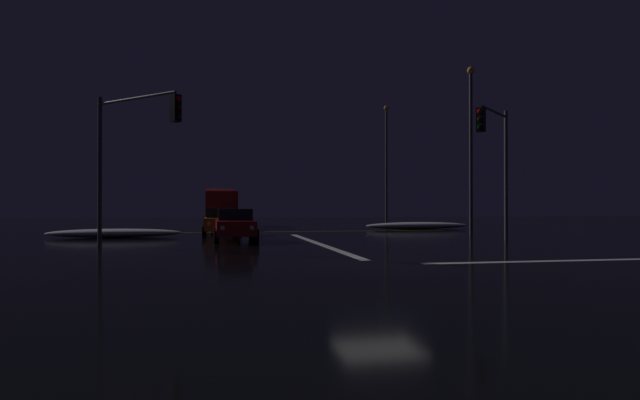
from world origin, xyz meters
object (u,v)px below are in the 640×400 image
at_px(sedan_red, 235,225).
at_px(streetlamp_right_near, 471,139).
at_px(traffic_signal_nw, 130,139).
at_px(traffic_signal_ne, 496,149).
at_px(sedan_orange, 220,221).
at_px(sedan_blue, 226,219).
at_px(box_truck, 221,205).
at_px(streetlamp_right_far, 386,157).

height_order(sedan_red, streetlamp_right_near, streetlamp_right_near).
height_order(traffic_signal_nw, traffic_signal_ne, traffic_signal_ne).
height_order(sedan_orange, sedan_blue, same).
relative_size(sedan_red, box_truck, 0.52).
distance_m(traffic_signal_ne, streetlamp_right_far, 22.48).
relative_size(sedan_blue, traffic_signal_nw, 0.68).
height_order(sedan_blue, box_truck, box_truck).
relative_size(traffic_signal_nw, traffic_signal_ne, 1.00).
distance_m(sedan_blue, traffic_signal_ne, 19.91).
height_order(box_truck, streetlamp_right_far, streetlamp_right_far).
bearing_deg(sedan_red, traffic_signal_ne, -15.66).
xyz_separation_m(sedan_red, traffic_signal_nw, (-4.41, -3.61, 3.63)).
distance_m(box_truck, streetlamp_right_near, 21.86).
bearing_deg(streetlamp_right_far, box_truck, 179.00).
distance_m(sedan_red, sedan_orange, 5.69).
xyz_separation_m(traffic_signal_nw, streetlamp_right_near, (18.23, 6.61, 1.20)).
bearing_deg(sedan_red, sedan_blue, 90.37).
relative_size(sedan_blue, streetlamp_right_far, 0.42).
bearing_deg(traffic_signal_ne, streetlamp_right_far, 85.25).
bearing_deg(streetlamp_right_far, sedan_orange, -137.19).
bearing_deg(streetlamp_right_near, sedan_blue, 146.82).
bearing_deg(traffic_signal_ne, sedan_orange, 144.34).
relative_size(sedan_orange, traffic_signal_nw, 0.68).
bearing_deg(streetlamp_right_far, traffic_signal_nw, -128.87).
relative_size(sedan_red, streetlamp_right_near, 0.44).
bearing_deg(box_truck, sedan_red, -89.17).
bearing_deg(sedan_blue, streetlamp_right_far, 26.46).
relative_size(traffic_signal_nw, streetlamp_right_near, 0.65).
xyz_separation_m(sedan_blue, streetlamp_right_near, (13.89, -9.08, 4.83)).
bearing_deg(box_truck, streetlamp_right_near, -49.05).
xyz_separation_m(sedan_blue, streetlamp_right_far, (13.89, 6.92, 5.07)).
bearing_deg(streetlamp_right_near, traffic_signal_ne, -106.29).
bearing_deg(traffic_signal_ne, streetlamp_right_near, 73.71).
bearing_deg(sedan_orange, streetlamp_right_far, 42.81).
bearing_deg(streetlamp_right_near, sedan_red, -167.72).
bearing_deg(sedan_blue, sedan_red, -89.63).
bearing_deg(sedan_red, sedan_orange, 96.03).
relative_size(sedan_blue, box_truck, 0.52).
relative_size(box_truck, streetlamp_right_far, 0.80).
bearing_deg(streetlamp_right_far, sedan_red, -126.01).
height_order(sedan_orange, box_truck, box_truck).
distance_m(sedan_orange, streetlamp_right_near, 15.43).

